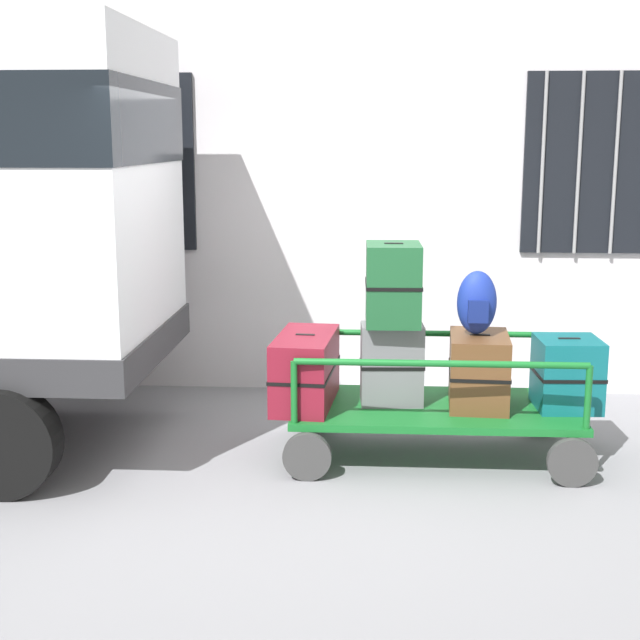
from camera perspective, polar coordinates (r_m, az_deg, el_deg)
ground_plane at (r=6.04m, az=-0.12°, el=-9.86°), size 40.00×40.00×0.00m
building_wall at (r=7.85m, az=0.96°, el=13.67°), size 12.00×0.38×5.00m
luggage_cart at (r=6.33m, az=7.32°, el=-5.98°), size 2.03×1.08×0.37m
cart_railing at (r=6.22m, az=7.42°, el=-2.32°), size 1.93×0.95×0.44m
suitcase_left_bottom at (r=6.24m, az=-0.94°, el=-3.18°), size 0.46×0.85×0.50m
suitcase_midleft_bottom at (r=6.25m, az=4.62°, el=-2.83°), size 0.46×0.31×0.58m
suitcase_midleft_middle at (r=6.13m, az=4.70°, el=2.31°), size 0.39×0.48×0.56m
suitcase_center_bottom at (r=6.29m, az=10.12°, el=-3.19°), size 0.45×0.62×0.51m
suitcase_midright_bottom at (r=6.37m, az=15.55°, el=-3.31°), size 0.45×0.46×0.50m
backpack at (r=6.19m, az=10.01°, el=1.08°), size 0.27×0.22×0.44m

